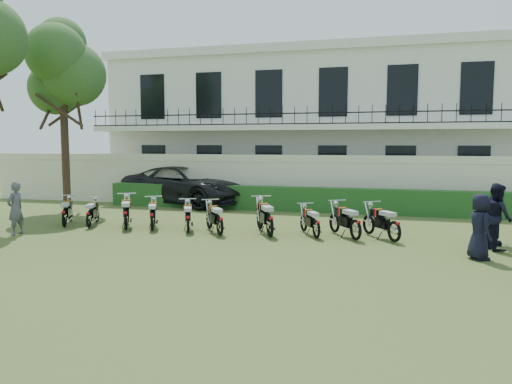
# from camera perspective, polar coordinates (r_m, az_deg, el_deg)

# --- Properties ---
(ground) EXTENTS (100.00, 100.00, 0.00)m
(ground) POSITION_cam_1_polar(r_m,az_deg,el_deg) (13.93, -2.62, -6.07)
(ground) COLOR #475522
(ground) RESTS_ON ground
(perimeter_wall) EXTENTS (30.00, 0.35, 2.30)m
(perimeter_wall) POSITION_cam_1_polar(r_m,az_deg,el_deg) (21.45, 4.04, 1.23)
(perimeter_wall) COLOR beige
(perimeter_wall) RESTS_ON ground
(hedge) EXTENTS (18.00, 0.60, 1.00)m
(hedge) POSITION_cam_1_polar(r_m,az_deg,el_deg) (20.55, 6.31, -0.87)
(hedge) COLOR #184419
(hedge) RESTS_ON ground
(building) EXTENTS (20.40, 9.60, 7.40)m
(building) POSITION_cam_1_polar(r_m,az_deg,el_deg) (27.26, 6.60, 7.50)
(building) COLOR silver
(building) RESTS_ON ground
(tree_west_near) EXTENTS (3.40, 3.20, 7.90)m
(tree_west_near) POSITION_cam_1_polar(r_m,az_deg,el_deg) (22.50, -21.20, 13.11)
(tree_west_near) COLOR #473323
(tree_west_near) RESTS_ON ground
(motorcycle_0) EXTENTS (0.92, 1.64, 0.98)m
(motorcycle_0) POSITION_cam_1_polar(r_m,az_deg,el_deg) (17.77, -21.08, -2.41)
(motorcycle_0) COLOR black
(motorcycle_0) RESTS_ON ground
(motorcycle_1) EXTENTS (0.77, 1.65, 0.95)m
(motorcycle_1) POSITION_cam_1_polar(r_m,az_deg,el_deg) (17.36, -18.58, -2.56)
(motorcycle_1) COLOR black
(motorcycle_1) RESTS_ON ground
(motorcycle_2) EXTENTS (1.04, 1.80, 1.08)m
(motorcycle_2) POSITION_cam_1_polar(r_m,az_deg,el_deg) (16.56, -14.67, -2.61)
(motorcycle_2) COLOR black
(motorcycle_2) RESTS_ON ground
(motorcycle_3) EXTENTS (0.89, 1.71, 1.00)m
(motorcycle_3) POSITION_cam_1_polar(r_m,az_deg,el_deg) (16.25, -11.79, -2.83)
(motorcycle_3) COLOR black
(motorcycle_3) RESTS_ON ground
(motorcycle_4) EXTENTS (0.85, 1.67, 0.97)m
(motorcycle_4) POSITION_cam_1_polar(r_m,az_deg,el_deg) (15.63, -7.78, -3.15)
(motorcycle_4) COLOR black
(motorcycle_4) RESTS_ON ground
(motorcycle_5) EXTENTS (1.14, 1.56, 1.01)m
(motorcycle_5) POSITION_cam_1_polar(r_m,az_deg,el_deg) (15.09, -4.15, -3.38)
(motorcycle_5) COLOR black
(motorcycle_5) RESTS_ON ground
(motorcycle_6) EXTENTS (1.06, 1.88, 1.12)m
(motorcycle_6) POSITION_cam_1_polar(r_m,az_deg,el_deg) (14.80, 1.61, -3.33)
(motorcycle_6) COLOR black
(motorcycle_6) RESTS_ON ground
(motorcycle_7) EXTENTS (0.91, 1.55, 0.94)m
(motorcycle_7) POSITION_cam_1_polar(r_m,az_deg,el_deg) (14.77, 6.92, -3.73)
(motorcycle_7) COLOR black
(motorcycle_7) RESTS_ON ground
(motorcycle_8) EXTENTS (1.15, 1.66, 1.05)m
(motorcycle_8) POSITION_cam_1_polar(r_m,az_deg,el_deg) (14.63, 11.33, -3.68)
(motorcycle_8) COLOR black
(motorcycle_8) RESTS_ON ground
(motorcycle_9) EXTENTS (1.18, 1.62, 1.04)m
(motorcycle_9) POSITION_cam_1_polar(r_m,az_deg,el_deg) (14.62, 15.53, -3.79)
(motorcycle_9) COLOR black
(motorcycle_9) RESTS_ON ground
(suv) EXTENTS (6.94, 4.74, 1.76)m
(suv) POSITION_cam_1_polar(r_m,az_deg,el_deg) (23.05, -7.89, 0.78)
(suv) COLOR black
(suv) RESTS_ON ground
(inspector) EXTENTS (0.41, 0.61, 1.63)m
(inspector) POSITION_cam_1_polar(r_m,az_deg,el_deg) (17.02, -25.78, -1.70)
(inspector) COLOR #5E5E63
(inspector) RESTS_ON ground
(officer_3) EXTENTS (0.73, 0.91, 1.61)m
(officer_3) POSITION_cam_1_polar(r_m,az_deg,el_deg) (13.26, 24.19, -3.64)
(officer_3) COLOR black
(officer_3) RESTS_ON ground
(officer_4) EXTENTS (0.87, 1.01, 1.77)m
(officer_4) POSITION_cam_1_polar(r_m,az_deg,el_deg) (14.62, 25.83, -2.57)
(officer_4) COLOR black
(officer_4) RESTS_ON ground
(officer_5) EXTENTS (0.54, 1.06, 1.73)m
(officer_5) POSITION_cam_1_polar(r_m,az_deg,el_deg) (15.28, 25.64, -2.30)
(officer_5) COLOR black
(officer_5) RESTS_ON ground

